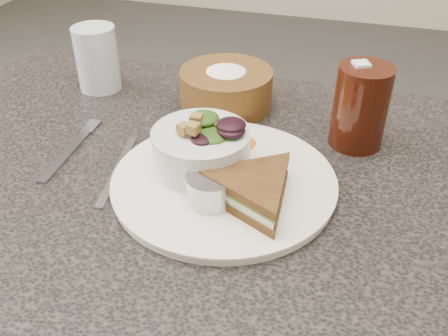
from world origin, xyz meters
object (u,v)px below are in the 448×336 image
at_px(sandwich, 253,190).
at_px(water_glass, 97,58).
at_px(dinner_plate, 224,182).
at_px(dressing_ramekin, 211,188).
at_px(cola_glass, 361,103).
at_px(salad_bowl, 201,143).
at_px(bread_basket, 226,83).

height_order(sandwich, water_glass, water_glass).
bearing_deg(dinner_plate, dressing_ramekin, -92.15).
relative_size(sandwich, water_glass, 1.30).
bearing_deg(dressing_ramekin, sandwich, 12.68).
bearing_deg(sandwich, cola_glass, 87.22).
relative_size(salad_bowl, bread_basket, 0.85).
distance_m(salad_bowl, water_glass, 0.34).
height_order(dinner_plate, sandwich, sandwich).
distance_m(sandwich, water_glass, 0.45).
xyz_separation_m(dressing_ramekin, bread_basket, (-0.06, 0.27, 0.01)).
xyz_separation_m(sandwich, dressing_ramekin, (-0.05, -0.01, -0.00)).
xyz_separation_m(dinner_plate, salad_bowl, (-0.04, 0.02, 0.05)).
relative_size(dinner_plate, bread_basket, 1.91).
xyz_separation_m(sandwich, water_glass, (-0.36, 0.27, 0.02)).
bearing_deg(water_glass, bread_basket, -0.69).
distance_m(salad_bowl, dressing_ramekin, 0.08).
xyz_separation_m(dinner_plate, water_glass, (-0.31, 0.23, 0.05)).
relative_size(dressing_ramekin, cola_glass, 0.46).
bearing_deg(dressing_ramekin, cola_glass, 52.64).
bearing_deg(cola_glass, dinner_plate, -134.58).
bearing_deg(water_glass, salad_bowl, -37.67).
bearing_deg(dressing_ramekin, salad_bowl, 117.87).
xyz_separation_m(salad_bowl, dressing_ramekin, (0.04, -0.07, -0.02)).
distance_m(dressing_ramekin, water_glass, 0.41).
bearing_deg(salad_bowl, cola_glass, 36.20).
distance_m(cola_glass, water_glass, 0.47).
bearing_deg(water_glass, dinner_plate, -36.32).
relative_size(cola_glass, water_glass, 1.20).
height_order(bread_basket, water_glass, water_glass).
height_order(salad_bowl, bread_basket, salad_bowl).
distance_m(dinner_plate, bread_basket, 0.24).
bearing_deg(cola_glass, sandwich, -119.03).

